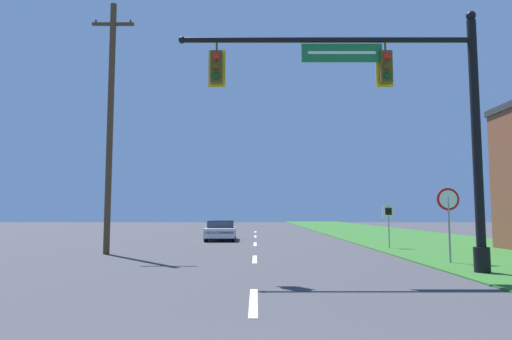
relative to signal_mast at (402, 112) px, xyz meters
name	(u,v)px	position (x,y,z in m)	size (l,w,h in m)	color
grass_verge_right	(403,236)	(6.24, 19.96, -4.60)	(10.00, 110.00, 0.04)	#2D6626
road_center_line	(256,244)	(-4.26, 11.96, -4.61)	(0.16, 34.80, 0.01)	silver
signal_mast	(402,112)	(0.00, 0.00, 0.00)	(8.85, 0.47, 7.61)	black
car_ahead	(222,230)	(-6.41, 15.64, -4.02)	(1.93, 4.28, 1.19)	black
stop_sign	(449,208)	(2.30, 2.51, -2.76)	(0.76, 0.07, 2.50)	gray
route_sign_post	(389,216)	(2.12, 8.92, -3.09)	(0.55, 0.06, 2.03)	gray
utility_pole_near	(111,122)	(-10.40, 6.06, 0.91)	(1.80, 0.26, 10.74)	#4C3823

